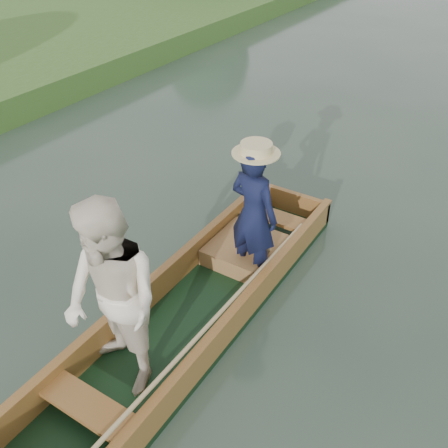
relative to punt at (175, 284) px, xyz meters
The scene contains 2 objects.
ground 0.81m from the punt, 87.72° to the left, with size 120.00×120.00×0.00m, color #283D30.
punt is the anchor object (origin of this frame).
Camera 1 is at (2.41, -3.21, 4.10)m, focal length 40.00 mm.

